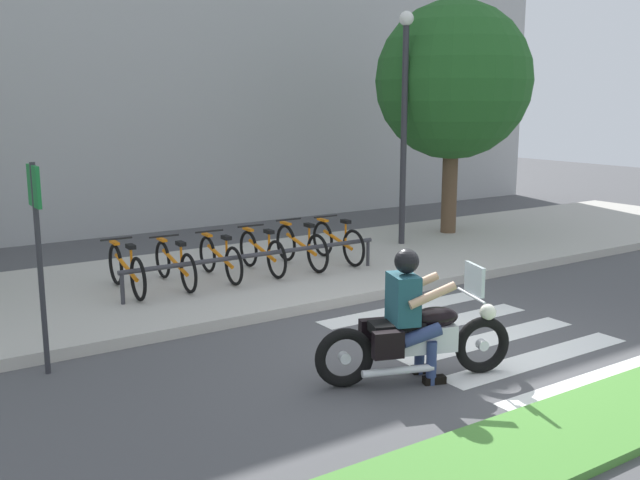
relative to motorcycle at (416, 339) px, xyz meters
The scene contains 21 objects.
ground_plane 1.13m from the motorcycle, 28.27° to the left, with size 48.00×48.00×0.00m, color #4C4C4F.
grass_median 2.04m from the motorcycle, 62.82° to the right, with size 24.00×1.10×0.08m, color #4C8C38.
sidewalk 4.97m from the motorcycle, 79.38° to the left, with size 24.00×4.40×0.15m, color #B7B2A8.
crosswalk_stripe_0 2.01m from the motorcycle, 34.52° to the right, with size 2.80×0.40×0.01m, color white.
crosswalk_stripe_1 1.70m from the motorcycle, 10.85° to the right, with size 2.80×0.40×0.01m, color white.
crosswalk_stripe_2 1.75m from the motorcycle, 16.93° to the left, with size 2.80×0.40×0.01m, color white.
crosswalk_stripe_3 2.12m from the motorcycle, 38.68° to the left, with size 2.80×0.40×0.01m, color white.
crosswalk_stripe_4 2.68m from the motorcycle, 52.36° to the left, with size 2.80×0.40×0.01m, color white.
motorcycle is the anchor object (origin of this frame).
rider 0.37m from the motorcycle, 158.47° to the left, with size 0.74×0.67×1.44m.
bicycle_0 4.89m from the motorcycle, 108.82° to the left, with size 0.48×1.70×0.77m.
bicycle_1 4.70m from the motorcycle, 100.03° to the left, with size 0.48×1.68×0.73m.
bicycle_2 4.63m from the motorcycle, 90.74° to the left, with size 0.48×1.61×0.74m.
bicycle_3 4.68m from the motorcycle, 81.42° to the left, with size 0.48×1.62×0.75m.
bicycle_4 4.85m from the motorcycle, 72.52° to the left, with size 0.48×1.71×0.79m.
bicycle_5 5.13m from the motorcycle, 64.42° to the left, with size 0.48×1.63×0.78m.
bike_rack 4.09m from the motorcycle, 85.52° to the left, with size 4.39×0.07×0.49m.
street_lamp 7.13m from the motorcycle, 51.31° to the left, with size 0.28×0.28×4.60m.
street_sign 4.17m from the motorcycle, 143.88° to the left, with size 0.06×0.44×2.32m.
tree_near_rack 8.65m from the motorcycle, 44.04° to the left, with size 3.26×3.26×4.99m.
building_backdrop 11.39m from the motorcycle, 85.06° to the left, with size 24.00×1.20×9.21m, color #ACACAC.
Camera 1 is at (-5.77, -5.95, 2.94)m, focal length 40.13 mm.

